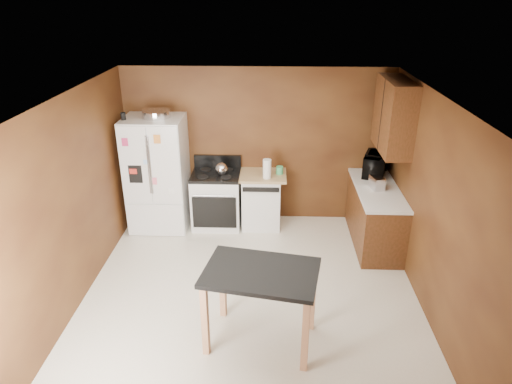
# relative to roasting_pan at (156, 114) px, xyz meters

# --- Properties ---
(floor) EXTENTS (4.50, 4.50, 0.00)m
(floor) POSITION_rel_roasting_pan_xyz_m (1.49, -1.91, -1.85)
(floor) COLOR silver
(floor) RESTS_ON ground
(ceiling) EXTENTS (4.50, 4.50, 0.00)m
(ceiling) POSITION_rel_roasting_pan_xyz_m (1.49, -1.91, 0.65)
(ceiling) COLOR white
(ceiling) RESTS_ON ground
(wall_back) EXTENTS (4.20, 0.00, 4.20)m
(wall_back) POSITION_rel_roasting_pan_xyz_m (1.49, 0.34, -0.60)
(wall_back) COLOR brown
(wall_back) RESTS_ON ground
(wall_front) EXTENTS (4.20, 0.00, 4.20)m
(wall_front) POSITION_rel_roasting_pan_xyz_m (1.49, -4.16, -0.60)
(wall_front) COLOR brown
(wall_front) RESTS_ON ground
(wall_left) EXTENTS (0.00, 4.50, 4.50)m
(wall_left) POSITION_rel_roasting_pan_xyz_m (-0.61, -1.91, -0.60)
(wall_left) COLOR brown
(wall_left) RESTS_ON ground
(wall_right) EXTENTS (0.00, 4.50, 4.50)m
(wall_right) POSITION_rel_roasting_pan_xyz_m (3.59, -1.91, -0.60)
(wall_right) COLOR brown
(wall_right) RESTS_ON ground
(roasting_pan) EXTENTS (0.42, 0.42, 0.11)m
(roasting_pan) POSITION_rel_roasting_pan_xyz_m (0.00, 0.00, 0.00)
(roasting_pan) COLOR silver
(roasting_pan) RESTS_ON refrigerator
(pen_cup) EXTENTS (0.07, 0.07, 0.11)m
(pen_cup) POSITION_rel_roasting_pan_xyz_m (-0.45, -0.16, 0.00)
(pen_cup) COLOR black
(pen_cup) RESTS_ON refrigerator
(kettle) EXTENTS (0.20, 0.20, 0.20)m
(kettle) POSITION_rel_roasting_pan_xyz_m (0.95, -0.04, -0.85)
(kettle) COLOR silver
(kettle) RESTS_ON gas_range
(paper_towel) EXTENTS (0.13, 0.13, 0.30)m
(paper_towel) POSITION_rel_roasting_pan_xyz_m (1.66, -0.11, -0.81)
(paper_towel) COLOR white
(paper_towel) RESTS_ON dishwasher
(green_canister) EXTENTS (0.12, 0.12, 0.12)m
(green_canister) POSITION_rel_roasting_pan_xyz_m (1.86, 0.07, -0.90)
(green_canister) COLOR #45B46B
(green_canister) RESTS_ON dishwasher
(toaster) EXTENTS (0.21, 0.28, 0.18)m
(toaster) POSITION_rel_roasting_pan_xyz_m (3.26, -0.48, -0.86)
(toaster) COLOR silver
(toaster) RESTS_ON right_cabinets
(microwave) EXTENTS (0.55, 0.67, 0.32)m
(microwave) POSITION_rel_roasting_pan_xyz_m (3.34, 0.08, -0.79)
(microwave) COLOR black
(microwave) RESTS_ON right_cabinets
(refrigerator) EXTENTS (0.90, 0.80, 1.80)m
(refrigerator) POSITION_rel_roasting_pan_xyz_m (-0.06, -0.04, -0.95)
(refrigerator) COLOR white
(refrigerator) RESTS_ON ground
(gas_range) EXTENTS (0.76, 0.68, 1.10)m
(gas_range) POSITION_rel_roasting_pan_xyz_m (0.85, 0.02, -1.39)
(gas_range) COLOR white
(gas_range) RESTS_ON ground
(dishwasher) EXTENTS (0.78, 0.63, 0.89)m
(dishwasher) POSITION_rel_roasting_pan_xyz_m (1.57, 0.04, -1.40)
(dishwasher) COLOR white
(dishwasher) RESTS_ON ground
(right_cabinets) EXTENTS (0.63, 1.58, 2.45)m
(right_cabinets) POSITION_rel_roasting_pan_xyz_m (3.33, -0.43, -0.95)
(right_cabinets) COLOR brown
(right_cabinets) RESTS_ON ground
(island) EXTENTS (1.29, 0.98, 0.91)m
(island) POSITION_rel_roasting_pan_xyz_m (1.64, -2.67, -1.09)
(island) COLOR black
(island) RESTS_ON ground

